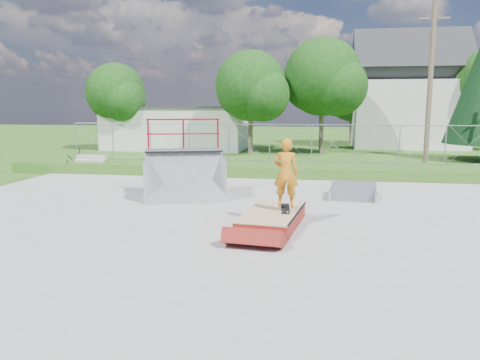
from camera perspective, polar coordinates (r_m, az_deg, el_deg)
The scene contains 17 objects.
ground at distance 12.50m, azimuth -1.35°, elevation -5.62°, with size 120.00×120.00×0.00m, color #2A4F16.
concrete_pad at distance 12.50m, azimuth -1.35°, elevation -5.53°, with size 20.00×16.00×0.04m, color #999997.
grass_berm at distance 21.70m, azimuth 3.33°, elevation 1.32°, with size 24.00×3.00×0.50m, color #2A4F16.
grind_box at distance 12.36m, azimuth 3.93°, elevation -4.82°, with size 1.67×2.93×0.42m.
quarter_pipe at distance 16.01m, azimuth -6.77°, elevation 2.48°, with size 2.70×2.29×2.70m, color #9C9FA4, non-canonical shape.
flat_bank_ramp at distance 16.48m, azimuth 13.65°, elevation -1.45°, with size 1.53×1.63×0.47m, color #9C9FA4, non-canonical shape.
skateboard at distance 12.42m, azimuth 5.55°, elevation -3.57°, with size 0.22×0.80×0.02m, color black.
skater at distance 12.26m, azimuth 5.61°, elevation 0.55°, with size 0.66×0.43×1.81m, color #C27216.
concrete_stairs at distance 23.39m, azimuth -18.08°, elevation 1.81°, with size 1.50×1.60×0.80m, color #999997, non-canonical shape.
chain_link_fence at distance 22.57m, azimuth 3.63°, elevation 4.55°, with size 20.00×0.06×1.80m, color gray, non-canonical shape.
utility_building_flat at distance 35.44m, azimuth -7.48°, elevation 6.28°, with size 10.00×6.00×3.00m, color silver.
gable_house at distance 38.48m, azimuth 19.77°, elevation 9.53°, with size 8.40×6.08×8.94m.
utility_pole at distance 24.46m, azimuth 22.14°, elevation 10.35°, with size 0.24×0.24×8.00m, color brown.
tree_left_near at distance 30.01m, azimuth 1.74°, elevation 11.10°, with size 4.76×4.48×6.65m.
tree_center at distance 31.74m, azimuth 10.56°, elevation 11.94°, with size 5.44×5.12×7.60m.
tree_left_far at distance 34.70m, azimuth -14.68°, elevation 10.03°, with size 4.42×4.16×6.18m.
tree_back_mid at distance 39.85m, azimuth 13.84°, elevation 9.46°, with size 4.08×3.84×5.70m.
Camera 1 is at (2.26, -11.88, 3.17)m, focal length 35.00 mm.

